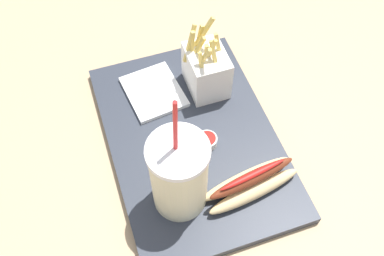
% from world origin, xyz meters
% --- Properties ---
extents(ground_plane, '(2.40, 2.40, 0.02)m').
position_xyz_m(ground_plane, '(0.00, 0.00, -0.01)').
color(ground_plane, tan).
extents(food_tray, '(0.47, 0.32, 0.02)m').
position_xyz_m(food_tray, '(0.00, 0.00, 0.01)').
color(food_tray, '#2D333D').
rests_on(food_tray, ground_plane).
extents(soda_cup, '(0.10, 0.10, 0.27)m').
position_xyz_m(soda_cup, '(-0.12, 0.06, 0.10)').
color(soda_cup, beige).
rests_on(soda_cup, food_tray).
extents(fries_basket, '(0.10, 0.08, 0.17)m').
position_xyz_m(fries_basket, '(0.11, -0.07, 0.07)').
color(fries_basket, white).
rests_on(fries_basket, food_tray).
extents(hot_dog_1, '(0.08, 0.19, 0.06)m').
position_xyz_m(hot_dog_1, '(-0.14, -0.06, 0.04)').
color(hot_dog_1, '#E5C689').
rests_on(hot_dog_1, food_tray).
extents(ketchup_cup_1, '(0.04, 0.04, 0.02)m').
position_xyz_m(ketchup_cup_1, '(-0.02, -0.02, 0.03)').
color(ketchup_cup_1, white).
rests_on(ketchup_cup_1, food_tray).
extents(napkin_stack, '(0.14, 0.12, 0.01)m').
position_xyz_m(napkin_stack, '(0.13, 0.04, 0.02)').
color(napkin_stack, white).
rests_on(napkin_stack, food_tray).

